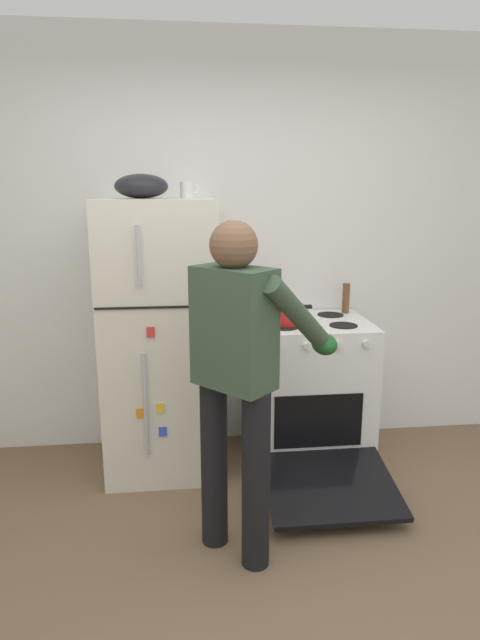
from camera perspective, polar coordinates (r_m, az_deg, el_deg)
name	(u,v)px	position (r m, az deg, el deg)	size (l,w,h in m)	color
kitchen_wall_back	(234,247)	(3.62, -0.63, 7.74)	(6.00, 0.10, 2.70)	white
refrigerator	(161,338)	(3.33, -8.40, -1.92)	(0.68, 0.72, 1.67)	silver
stove_range	(307,392)	(3.52, 7.12, -7.61)	(0.76, 1.22, 0.93)	white
person_cook	(240,363)	(2.44, -0.01, -4.55)	(0.71, 0.73, 1.60)	black
red_pot	(285,314)	(3.30, 4.81, 0.69)	(0.33, 0.23, 0.12)	red
coffee_mug	(187,190)	(3.26, -5.62, 13.58)	(0.11, 0.08, 0.10)	silver
pepper_mill	(346,298)	(3.64, 11.19, 2.33)	(0.05, 0.05, 0.19)	brown
mixing_bowl	(141,186)	(3.21, -10.43, 13.81)	(0.31, 0.31, 0.14)	black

